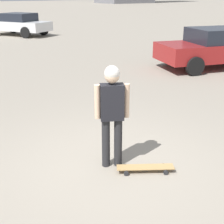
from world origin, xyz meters
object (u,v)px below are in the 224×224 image
(car_parked_near, at_px, (213,48))
(skateboard, at_px, (145,168))
(person, at_px, (112,108))
(car_parked_far, at_px, (19,24))

(car_parked_near, bearing_deg, skateboard, 49.01)
(person, height_order, car_parked_far, person)
(person, relative_size, car_parked_far, 0.36)
(car_parked_far, bearing_deg, person, 137.49)
(skateboard, bearing_deg, car_parked_near, -116.02)
(person, distance_m, car_parked_far, 18.35)
(skateboard, distance_m, car_parked_far, 18.76)
(car_parked_far, bearing_deg, car_parked_near, 163.51)
(skateboard, bearing_deg, car_parked_far, -70.82)
(person, bearing_deg, skateboard, -28.01)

